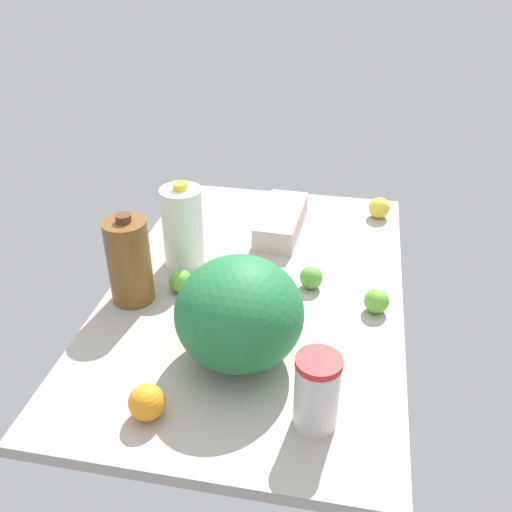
{
  "coord_description": "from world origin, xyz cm",
  "views": [
    {
      "loc": [
        -121.44,
        -23.29,
        89.21
      ],
      "look_at": [
        0.0,
        0.0,
        13.0
      ],
      "focal_mm": 40.0,
      "sensor_mm": 36.0,
      "label": 1
    }
  ],
  "objects_px": {
    "lime_by_jug": "(311,277)",
    "orange_far_back": "(147,402)",
    "milk_jug": "(183,227)",
    "tumbler_cup": "(317,392)",
    "lemon_loose": "(379,208)",
    "watermelon": "(239,313)",
    "lime_near_front": "(377,301)",
    "chocolate_milk_jug": "(129,261)",
    "lime_beside_bowl": "(181,281)",
    "egg_carton": "(281,221)"
  },
  "relations": [
    {
      "from": "lime_by_jug",
      "to": "orange_far_back",
      "type": "xyz_separation_m",
      "value": [
        -0.51,
        0.27,
        0.01
      ]
    },
    {
      "from": "milk_jug",
      "to": "tumbler_cup",
      "type": "xyz_separation_m",
      "value": [
        -0.51,
        -0.42,
        -0.03
      ]
    },
    {
      "from": "orange_far_back",
      "to": "lemon_loose",
      "type": "bearing_deg",
      "value": -24.92
    },
    {
      "from": "watermelon",
      "to": "lime_near_front",
      "type": "height_order",
      "value": "watermelon"
    },
    {
      "from": "watermelon",
      "to": "chocolate_milk_jug",
      "type": "height_order",
      "value": "watermelon"
    },
    {
      "from": "watermelon",
      "to": "chocolate_milk_jug",
      "type": "xyz_separation_m",
      "value": [
        0.17,
        0.32,
        -0.01
      ]
    },
    {
      "from": "chocolate_milk_jug",
      "to": "orange_far_back",
      "type": "distance_m",
      "value": 0.42
    },
    {
      "from": "lime_by_jug",
      "to": "lime_beside_bowl",
      "type": "relative_size",
      "value": 0.99
    },
    {
      "from": "lemon_loose",
      "to": "watermelon",
      "type": "bearing_deg",
      "value": 158.11
    },
    {
      "from": "milk_jug",
      "to": "lime_near_front",
      "type": "relative_size",
      "value": 3.98
    },
    {
      "from": "tumbler_cup",
      "to": "lime_beside_bowl",
      "type": "distance_m",
      "value": 0.55
    },
    {
      "from": "milk_jug",
      "to": "orange_far_back",
      "type": "bearing_deg",
      "value": -170.53
    },
    {
      "from": "chocolate_milk_jug",
      "to": "lemon_loose",
      "type": "height_order",
      "value": "chocolate_milk_jug"
    },
    {
      "from": "lime_near_front",
      "to": "orange_far_back",
      "type": "bearing_deg",
      "value": 134.69
    },
    {
      "from": "tumbler_cup",
      "to": "watermelon",
      "type": "bearing_deg",
      "value": 49.29
    },
    {
      "from": "lime_by_jug",
      "to": "lemon_loose",
      "type": "xyz_separation_m",
      "value": [
        0.44,
        -0.17,
        0.0
      ]
    },
    {
      "from": "egg_carton",
      "to": "orange_far_back",
      "type": "bearing_deg",
      "value": 172.2
    },
    {
      "from": "lime_near_front",
      "to": "lime_beside_bowl",
      "type": "bearing_deg",
      "value": 90.77
    },
    {
      "from": "lime_by_jug",
      "to": "tumbler_cup",
      "type": "bearing_deg",
      "value": -172.93
    },
    {
      "from": "lime_near_front",
      "to": "tumbler_cup",
      "type": "bearing_deg",
      "value": 163.78
    },
    {
      "from": "lime_beside_bowl",
      "to": "lime_near_front",
      "type": "bearing_deg",
      "value": -89.23
    },
    {
      "from": "tumbler_cup",
      "to": "lemon_loose",
      "type": "relative_size",
      "value": 2.41
    },
    {
      "from": "milk_jug",
      "to": "chocolate_milk_jug",
      "type": "relative_size",
      "value": 1.02
    },
    {
      "from": "watermelon",
      "to": "lime_beside_bowl",
      "type": "distance_m",
      "value": 0.32
    },
    {
      "from": "milk_jug",
      "to": "chocolate_milk_jug",
      "type": "height_order",
      "value": "milk_jug"
    },
    {
      "from": "tumbler_cup",
      "to": "chocolate_milk_jug",
      "type": "bearing_deg",
      "value": 56.93
    },
    {
      "from": "lemon_loose",
      "to": "lime_near_front",
      "type": "distance_m",
      "value": 0.51
    },
    {
      "from": "watermelon",
      "to": "lime_near_front",
      "type": "relative_size",
      "value": 4.5
    },
    {
      "from": "lemon_loose",
      "to": "orange_far_back",
      "type": "relative_size",
      "value": 0.92
    },
    {
      "from": "orange_far_back",
      "to": "lime_by_jug",
      "type": "bearing_deg",
      "value": -27.86
    },
    {
      "from": "lime_by_jug",
      "to": "orange_far_back",
      "type": "relative_size",
      "value": 0.83
    },
    {
      "from": "chocolate_milk_jug",
      "to": "egg_carton",
      "type": "xyz_separation_m",
      "value": [
        0.42,
        -0.32,
        -0.08
      ]
    },
    {
      "from": "watermelon",
      "to": "lime_beside_bowl",
      "type": "xyz_separation_m",
      "value": [
        0.22,
        0.21,
        -0.09
      ]
    },
    {
      "from": "lemon_loose",
      "to": "lime_beside_bowl",
      "type": "relative_size",
      "value": 1.09
    },
    {
      "from": "tumbler_cup",
      "to": "orange_far_back",
      "type": "xyz_separation_m",
      "value": [
        -0.05,
        0.32,
        -0.04
      ]
    },
    {
      "from": "chocolate_milk_jug",
      "to": "egg_carton",
      "type": "relative_size",
      "value": 0.85
    },
    {
      "from": "tumbler_cup",
      "to": "lime_beside_bowl",
      "type": "bearing_deg",
      "value": 45.72
    },
    {
      "from": "orange_far_back",
      "to": "lime_beside_bowl",
      "type": "xyz_separation_m",
      "value": [
        0.43,
        0.06,
        -0.01
      ]
    },
    {
      "from": "egg_carton",
      "to": "tumbler_cup",
      "type": "bearing_deg",
      "value": -163.91
    },
    {
      "from": "milk_jug",
      "to": "tumbler_cup",
      "type": "height_order",
      "value": "milk_jug"
    },
    {
      "from": "milk_jug",
      "to": "lime_beside_bowl",
      "type": "height_order",
      "value": "milk_jug"
    },
    {
      "from": "watermelon",
      "to": "egg_carton",
      "type": "height_order",
      "value": "watermelon"
    },
    {
      "from": "egg_carton",
      "to": "chocolate_milk_jug",
      "type": "bearing_deg",
      "value": 145.5
    },
    {
      "from": "lime_beside_bowl",
      "to": "watermelon",
      "type": "bearing_deg",
      "value": -137.13
    },
    {
      "from": "lime_beside_bowl",
      "to": "chocolate_milk_jug",
      "type": "bearing_deg",
      "value": 116.49
    },
    {
      "from": "lime_beside_bowl",
      "to": "tumbler_cup",
      "type": "bearing_deg",
      "value": -134.28
    },
    {
      "from": "milk_jug",
      "to": "chocolate_milk_jug",
      "type": "distance_m",
      "value": 0.21
    },
    {
      "from": "orange_far_back",
      "to": "lime_beside_bowl",
      "type": "bearing_deg",
      "value": 8.63
    },
    {
      "from": "milk_jug",
      "to": "lime_near_front",
      "type": "height_order",
      "value": "milk_jug"
    },
    {
      "from": "chocolate_milk_jug",
      "to": "lime_by_jug",
      "type": "relative_size",
      "value": 3.97
    }
  ]
}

